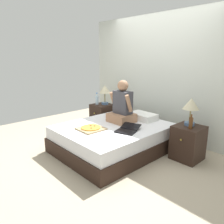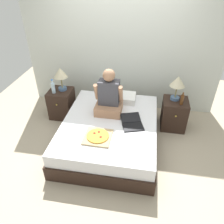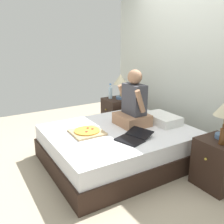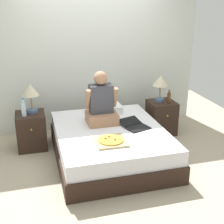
{
  "view_description": "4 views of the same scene",
  "coord_description": "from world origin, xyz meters",
  "views": [
    {
      "loc": [
        2.71,
        -2.53,
        1.68
      ],
      "look_at": [
        -0.01,
        -0.03,
        0.72
      ],
      "focal_mm": 35.0,
      "sensor_mm": 36.0,
      "label": 1
    },
    {
      "loc": [
        0.52,
        -2.8,
        2.61
      ],
      "look_at": [
        0.06,
        -0.13,
        0.74
      ],
      "focal_mm": 35.0,
      "sensor_mm": 36.0,
      "label": 2
    },
    {
      "loc": [
        2.65,
        -1.71,
        1.69
      ],
      "look_at": [
        0.13,
        -0.19,
        0.78
      ],
      "focal_mm": 40.0,
      "sensor_mm": 36.0,
      "label": 3
    },
    {
      "loc": [
        -1.05,
        -3.97,
        2.24
      ],
      "look_at": [
        -0.02,
        -0.2,
        0.8
      ],
      "focal_mm": 50.0,
      "sensor_mm": 36.0,
      "label": 4
    }
  ],
  "objects": [
    {
      "name": "person_seated",
      "position": [
        -0.06,
        0.27,
        0.75
      ],
      "size": [
        0.47,
        0.4,
        0.78
      ],
      "color": "#A37556",
      "rests_on": "bed"
    },
    {
      "name": "nightstand_right",
      "position": [
        1.09,
        0.65,
        0.29
      ],
      "size": [
        0.44,
        0.47,
        0.57
      ],
      "color": "black",
      "rests_on": "ground"
    },
    {
      "name": "water_bottle",
      "position": [
        -1.17,
        0.56,
        0.68
      ],
      "size": [
        0.07,
        0.07,
        0.28
      ],
      "color": "silver",
      "rests_on": "nightstand_left"
    },
    {
      "name": "laptop",
      "position": [
        0.37,
        -0.03,
        0.49
      ],
      "size": [
        0.43,
        0.49,
        0.07
      ],
      "color": "black",
      "rests_on": "bed"
    },
    {
      "name": "nightstand_left",
      "position": [
        -1.09,
        0.65,
        0.29
      ],
      "size": [
        0.44,
        0.47,
        0.57
      ],
      "color": "black",
      "rests_on": "ground"
    },
    {
      "name": "bed",
      "position": [
        0.0,
        0.0,
        0.23
      ],
      "size": [
        1.56,
        1.92,
        0.47
      ],
      "color": "black",
      "rests_on": "ground"
    },
    {
      "name": "ground_plane",
      "position": [
        0.0,
        0.0,
        0.0
      ],
      "size": [
        5.82,
        5.82,
        0.0
      ],
      "primitive_type": "plane",
      "color": "tan"
    },
    {
      "name": "pillow",
      "position": [
        0.1,
        0.68,
        0.53
      ],
      "size": [
        0.52,
        0.34,
        0.12
      ],
      "primitive_type": "cube",
      "color": "white",
      "rests_on": "bed"
    },
    {
      "name": "wall_back",
      "position": [
        0.0,
        1.32,
        1.25
      ],
      "size": [
        3.82,
        0.12,
        2.5
      ],
      "primitive_type": "cube",
      "color": "silver",
      "rests_on": "ground"
    },
    {
      "name": "pizza_box",
      "position": [
        -0.1,
        -0.43,
        0.49
      ],
      "size": [
        0.41,
        0.41,
        0.05
      ],
      "color": "tan",
      "rests_on": "bed"
    },
    {
      "name": "beer_bottle",
      "position": [
        1.16,
        0.55,
        0.67
      ],
      "size": [
        0.06,
        0.06,
        0.23
      ],
      "color": "#512D14",
      "rests_on": "nightstand_right"
    },
    {
      "name": "lamp_on_left_nightstand",
      "position": [
        -1.05,
        0.7,
        0.9
      ],
      "size": [
        0.26,
        0.26,
        0.45
      ],
      "color": "#4C6B93",
      "rests_on": "nightstand_left"
    },
    {
      "name": "lamp_on_right_nightstand",
      "position": [
        1.06,
        0.7,
        0.9
      ],
      "size": [
        0.26,
        0.26,
        0.45
      ],
      "color": "#4C6B93",
      "rests_on": "nightstand_right"
    }
  ]
}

